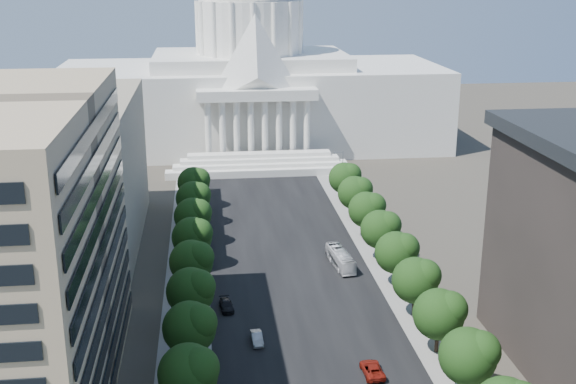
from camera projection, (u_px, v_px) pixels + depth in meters
name	position (u px, v px, depth m)	size (l,w,h in m)	color
road_asphalt	(284.00, 252.00, 144.54)	(30.00, 260.00, 0.01)	black
sidewalk_left	(188.00, 256.00, 142.43)	(8.00, 260.00, 0.02)	gray
sidewalk_right	(377.00, 248.00, 146.65)	(8.00, 260.00, 0.02)	gray
capitol	(251.00, 82.00, 228.66)	(120.00, 56.00, 73.00)	white
office_block_left_far	(40.00, 174.00, 144.26)	(38.00, 52.00, 30.00)	gray
tree_l_c	(191.00, 372.00, 89.25)	(7.79, 7.60, 9.97)	#33261C
tree_l_d	(192.00, 326.00, 100.63)	(7.79, 7.60, 9.97)	#33261C
tree_l_e	(192.00, 290.00, 112.02)	(7.79, 7.60, 9.97)	#33261C
tree_l_f	(193.00, 261.00, 123.40)	(7.79, 7.60, 9.97)	#33261C
tree_l_g	(194.00, 236.00, 134.79)	(7.79, 7.60, 9.97)	#33261C
tree_l_h	(194.00, 215.00, 146.18)	(7.79, 7.60, 9.97)	#33261C
tree_l_i	(195.00, 197.00, 157.56)	(7.79, 7.60, 9.97)	#33261C
tree_l_j	(195.00, 182.00, 168.95)	(7.79, 7.60, 9.97)	#33261C
tree_r_c	(471.00, 355.00, 93.25)	(7.79, 7.60, 9.97)	#33261C
tree_r_d	(441.00, 313.00, 104.63)	(7.79, 7.60, 9.97)	#33261C
tree_r_e	(418.00, 279.00, 116.02)	(7.79, 7.60, 9.97)	#33261C
tree_r_f	(398.00, 251.00, 127.40)	(7.79, 7.60, 9.97)	#33261C
tree_r_g	(382.00, 228.00, 138.79)	(7.79, 7.60, 9.97)	#33261C
tree_r_h	(368.00, 209.00, 150.18)	(7.79, 7.60, 9.97)	#33261C
tree_r_i	(356.00, 192.00, 161.56)	(7.79, 7.60, 9.97)	#33261C
tree_r_j	(346.00, 177.00, 172.95)	(7.79, 7.60, 9.97)	#33261C
streetlight_b	(484.00, 362.00, 92.84)	(2.61, 0.44, 9.00)	gray
streetlight_c	(427.00, 282.00, 116.56)	(2.61, 0.44, 9.00)	gray
streetlight_d	(388.00, 229.00, 140.28)	(2.61, 0.44, 9.00)	gray
streetlight_e	(361.00, 191.00, 164.00)	(2.61, 0.44, 9.00)	gray
streetlight_f	(341.00, 163.00, 187.72)	(2.61, 0.44, 9.00)	gray
car_silver	(257.00, 338.00, 109.08)	(1.61, 4.61, 1.52)	#93969A
car_red	(372.00, 369.00, 100.47)	(2.65, 5.76, 1.60)	maroon
car_dark_b	(226.00, 306.00, 119.69)	(2.05, 5.04, 1.46)	black
city_bus	(340.00, 258.00, 136.93)	(2.69, 11.48, 3.20)	silver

